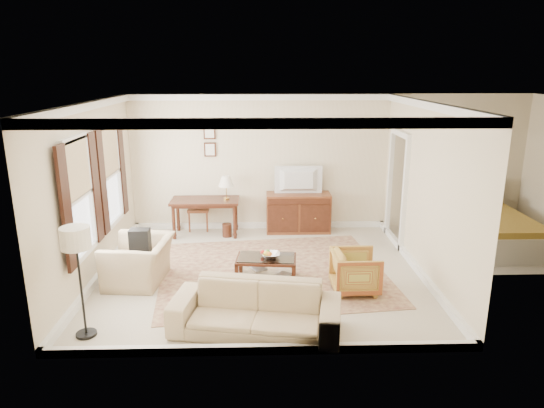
{
  "coord_description": "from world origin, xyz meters",
  "views": [
    {
      "loc": [
        -0.03,
        -7.74,
        3.4
      ],
      "look_at": [
        0.2,
        0.3,
        1.15
      ],
      "focal_mm": 32.0,
      "sensor_mm": 36.0,
      "label": 1
    }
  ],
  "objects_px": {
    "writing_desk": "(205,204)",
    "sofa": "(256,302)",
    "coffee_table": "(266,262)",
    "tv": "(299,172)",
    "club_armchair": "(139,254)",
    "striped_armchair": "(356,270)",
    "sideboard": "(298,213)"
  },
  "relations": [
    {
      "from": "coffee_table",
      "to": "club_armchair",
      "type": "relative_size",
      "value": 0.92
    },
    {
      "from": "tv",
      "to": "coffee_table",
      "type": "xyz_separation_m",
      "value": [
        -0.73,
        -2.48,
        -1.01
      ]
    },
    {
      "from": "coffee_table",
      "to": "striped_armchair",
      "type": "height_order",
      "value": "striped_armchair"
    },
    {
      "from": "writing_desk",
      "to": "club_armchair",
      "type": "height_order",
      "value": "club_armchair"
    },
    {
      "from": "writing_desk",
      "to": "tv",
      "type": "xyz_separation_m",
      "value": [
        1.97,
        0.14,
        0.66
      ]
    },
    {
      "from": "writing_desk",
      "to": "sofa",
      "type": "xyz_separation_m",
      "value": [
        1.07,
        -3.97,
        -0.22
      ]
    },
    {
      "from": "striped_armchair",
      "to": "club_armchair",
      "type": "relative_size",
      "value": 0.65
    },
    {
      "from": "writing_desk",
      "to": "sofa",
      "type": "distance_m",
      "value": 4.12
    },
    {
      "from": "tv",
      "to": "club_armchair",
      "type": "xyz_separation_m",
      "value": [
        -2.82,
        -2.48,
        -0.83
      ]
    },
    {
      "from": "club_armchair",
      "to": "sofa",
      "type": "xyz_separation_m",
      "value": [
        1.92,
        -1.63,
        -0.05
      ]
    },
    {
      "from": "coffee_table",
      "to": "sideboard",
      "type": "bearing_deg",
      "value": 73.74
    },
    {
      "from": "writing_desk",
      "to": "sideboard",
      "type": "bearing_deg",
      "value": 4.66
    },
    {
      "from": "striped_armchair",
      "to": "club_armchair",
      "type": "bearing_deg",
      "value": 81.45
    },
    {
      "from": "tv",
      "to": "striped_armchair",
      "type": "relative_size",
      "value": 1.32
    },
    {
      "from": "writing_desk",
      "to": "sofa",
      "type": "height_order",
      "value": "sofa"
    },
    {
      "from": "sofa",
      "to": "striped_armchair",
      "type": "bearing_deg",
      "value": 47.06
    },
    {
      "from": "coffee_table",
      "to": "striped_armchair",
      "type": "bearing_deg",
      "value": -18.0
    },
    {
      "from": "striped_armchair",
      "to": "coffee_table",
      "type": "bearing_deg",
      "value": 70.88
    },
    {
      "from": "sideboard",
      "to": "sofa",
      "type": "bearing_deg",
      "value": -102.26
    },
    {
      "from": "sideboard",
      "to": "coffee_table",
      "type": "xyz_separation_m",
      "value": [
        -0.73,
        -2.5,
        -0.11
      ]
    },
    {
      "from": "sideboard",
      "to": "tv",
      "type": "distance_m",
      "value": 0.9
    },
    {
      "from": "writing_desk",
      "to": "tv",
      "type": "relative_size",
      "value": 1.46
    },
    {
      "from": "coffee_table",
      "to": "sofa",
      "type": "xyz_separation_m",
      "value": [
        -0.17,
        -1.63,
        0.12
      ]
    },
    {
      "from": "sideboard",
      "to": "club_armchair",
      "type": "relative_size",
      "value": 1.22
    },
    {
      "from": "coffee_table",
      "to": "striped_armchair",
      "type": "xyz_separation_m",
      "value": [
        1.4,
        -0.45,
        0.05
      ]
    },
    {
      "from": "sideboard",
      "to": "tv",
      "type": "relative_size",
      "value": 1.41
    },
    {
      "from": "sideboard",
      "to": "striped_armchair",
      "type": "bearing_deg",
      "value": -77.33
    },
    {
      "from": "tv",
      "to": "striped_armchair",
      "type": "height_order",
      "value": "tv"
    },
    {
      "from": "sideboard",
      "to": "club_armchair",
      "type": "xyz_separation_m",
      "value": [
        -2.82,
        -2.5,
        0.07
      ]
    },
    {
      "from": "striped_armchair",
      "to": "club_armchair",
      "type": "distance_m",
      "value": 3.51
    },
    {
      "from": "writing_desk",
      "to": "coffee_table",
      "type": "relative_size",
      "value": 1.37
    },
    {
      "from": "sideboard",
      "to": "coffee_table",
      "type": "height_order",
      "value": "sideboard"
    }
  ]
}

